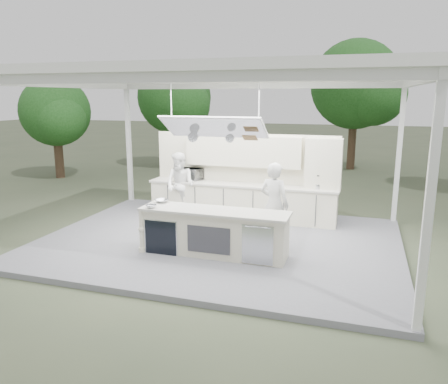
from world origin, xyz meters
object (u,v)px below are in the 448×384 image
(demo_island, at_px, (213,232))
(back_counter, at_px, (241,201))
(head_chef, at_px, (274,204))
(sous_chef, at_px, (180,185))

(demo_island, height_order, back_counter, same)
(back_counter, xyz_separation_m, head_chef, (1.26, -1.87, 0.45))
(demo_island, height_order, sous_chef, sous_chef)
(head_chef, distance_m, sous_chef, 3.25)
(demo_island, xyz_separation_m, head_chef, (1.08, 0.94, 0.45))
(demo_island, relative_size, back_counter, 0.61)
(head_chef, bearing_deg, back_counter, -38.13)
(back_counter, bearing_deg, sous_chef, -167.77)
(back_counter, relative_size, head_chef, 2.75)
(demo_island, xyz_separation_m, back_counter, (-0.18, 2.81, 0.00))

